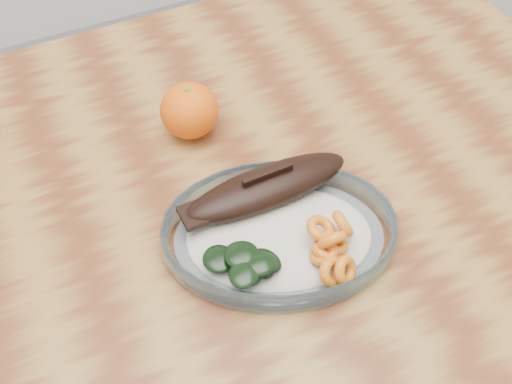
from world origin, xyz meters
The scene contains 3 objects.
dining_table centered at (0.00, 0.00, 0.65)m, with size 1.20×0.80×0.75m.
plated_meal centered at (0.10, -0.06, 0.77)m, with size 0.59×0.59×0.08m.
orange_right centered at (0.07, 0.14, 0.79)m, with size 0.07×0.07×0.07m, color #FB5705.
Camera 1 is at (-0.10, -0.43, 1.33)m, focal length 45.00 mm.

